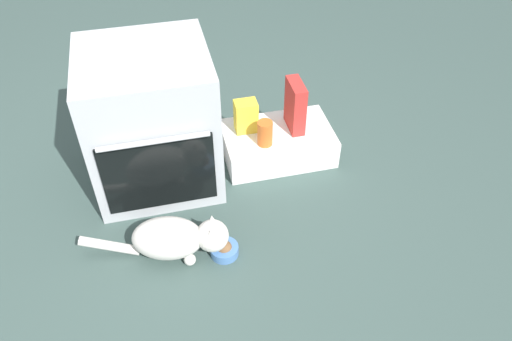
{
  "coord_description": "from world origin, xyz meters",
  "views": [
    {
      "loc": [
        0.06,
        -1.58,
        1.87
      ],
      "look_at": [
        0.47,
        0.12,
        0.25
      ],
      "focal_mm": 35.34,
      "sensor_mm": 36.0,
      "label": 1
    }
  ],
  "objects_px": {
    "cat": "(176,238)",
    "food_bowl": "(224,249)",
    "oven": "(151,121)",
    "snack_bag": "(246,116)",
    "cereal_box": "(295,106)",
    "pantry_cabinet": "(278,143)",
    "sauce_jar": "(265,133)"
  },
  "relations": [
    {
      "from": "snack_bag",
      "to": "sauce_jar",
      "type": "bearing_deg",
      "value": -63.69
    },
    {
      "from": "food_bowl",
      "to": "cereal_box",
      "type": "xyz_separation_m",
      "value": [
        0.52,
        0.64,
        0.27
      ]
    },
    {
      "from": "food_bowl",
      "to": "cat",
      "type": "distance_m",
      "value": 0.23
    },
    {
      "from": "cereal_box",
      "to": "pantry_cabinet",
      "type": "bearing_deg",
      "value": -167.43
    },
    {
      "from": "food_bowl",
      "to": "pantry_cabinet",
      "type": "bearing_deg",
      "value": 55.68
    },
    {
      "from": "oven",
      "to": "cat",
      "type": "bearing_deg",
      "value": -87.34
    },
    {
      "from": "oven",
      "to": "snack_bag",
      "type": "relative_size",
      "value": 4.04
    },
    {
      "from": "oven",
      "to": "snack_bag",
      "type": "height_order",
      "value": "oven"
    },
    {
      "from": "oven",
      "to": "snack_bag",
      "type": "bearing_deg",
      "value": 8.34
    },
    {
      "from": "pantry_cabinet",
      "to": "food_bowl",
      "type": "bearing_deg",
      "value": -124.32
    },
    {
      "from": "snack_bag",
      "to": "cat",
      "type": "bearing_deg",
      "value": -126.54
    },
    {
      "from": "pantry_cabinet",
      "to": "snack_bag",
      "type": "xyz_separation_m",
      "value": [
        -0.16,
        0.06,
        0.17
      ]
    },
    {
      "from": "cat",
      "to": "snack_bag",
      "type": "distance_m",
      "value": 0.8
    },
    {
      "from": "food_bowl",
      "to": "sauce_jar",
      "type": "xyz_separation_m",
      "value": [
        0.33,
        0.54,
        0.2
      ]
    },
    {
      "from": "cat",
      "to": "oven",
      "type": "bearing_deg",
      "value": 105.72
    },
    {
      "from": "sauce_jar",
      "to": "snack_bag",
      "type": "height_order",
      "value": "snack_bag"
    },
    {
      "from": "pantry_cabinet",
      "to": "food_bowl",
      "type": "relative_size",
      "value": 4.52
    },
    {
      "from": "oven",
      "to": "snack_bag",
      "type": "xyz_separation_m",
      "value": [
        0.49,
        0.07,
        -0.11
      ]
    },
    {
      "from": "cat",
      "to": "snack_bag",
      "type": "height_order",
      "value": "snack_bag"
    },
    {
      "from": "cereal_box",
      "to": "sauce_jar",
      "type": "bearing_deg",
      "value": -151.73
    },
    {
      "from": "pantry_cabinet",
      "to": "snack_bag",
      "type": "bearing_deg",
      "value": 160.23
    },
    {
      "from": "oven",
      "to": "food_bowl",
      "type": "bearing_deg",
      "value": -68.86
    },
    {
      "from": "sauce_jar",
      "to": "oven",
      "type": "bearing_deg",
      "value": 173.05
    },
    {
      "from": "oven",
      "to": "pantry_cabinet",
      "type": "xyz_separation_m",
      "value": [
        0.66,
        0.01,
        -0.28
      ]
    },
    {
      "from": "cat",
      "to": "food_bowl",
      "type": "bearing_deg",
      "value": -0.0
    },
    {
      "from": "food_bowl",
      "to": "cereal_box",
      "type": "relative_size",
      "value": 0.47
    },
    {
      "from": "oven",
      "to": "cereal_box",
      "type": "relative_size",
      "value": 2.59
    },
    {
      "from": "food_bowl",
      "to": "snack_bag",
      "type": "bearing_deg",
      "value": 69.16
    },
    {
      "from": "oven",
      "to": "cereal_box",
      "type": "xyz_separation_m",
      "value": [
        0.76,
        0.03,
        -0.06
      ]
    },
    {
      "from": "cat",
      "to": "sauce_jar",
      "type": "xyz_separation_m",
      "value": [
        0.54,
        0.49,
        0.12
      ]
    },
    {
      "from": "sauce_jar",
      "to": "cat",
      "type": "bearing_deg",
      "value": -137.63
    },
    {
      "from": "cereal_box",
      "to": "snack_bag",
      "type": "height_order",
      "value": "cereal_box"
    }
  ]
}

